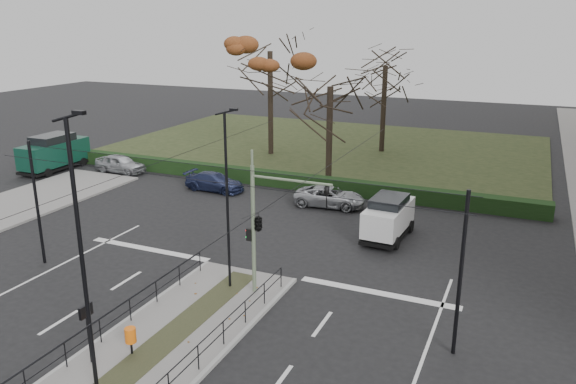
% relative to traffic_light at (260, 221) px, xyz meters
% --- Properties ---
extents(ground, '(140.00, 140.00, 0.00)m').
position_rel_traffic_light_xyz_m(ground, '(-1.49, -3.19, -3.36)').
color(ground, black).
rests_on(ground, ground).
extents(median_island, '(4.40, 15.00, 0.14)m').
position_rel_traffic_light_xyz_m(median_island, '(-1.49, -5.69, -3.29)').
color(median_island, slate).
rests_on(median_island, ground).
extents(park, '(38.00, 26.00, 0.10)m').
position_rel_traffic_light_xyz_m(park, '(-7.49, 28.81, -3.31)').
color(park, '#252F17').
rests_on(park, ground).
extents(hedge, '(38.00, 1.00, 1.00)m').
position_rel_traffic_light_xyz_m(hedge, '(-7.49, 15.41, -2.86)').
color(hedge, black).
rests_on(hedge, ground).
extents(median_railing, '(4.14, 13.24, 0.92)m').
position_rel_traffic_light_xyz_m(median_railing, '(-1.49, -5.79, -2.38)').
color(median_railing, black).
rests_on(median_railing, median_island).
extents(catenary, '(20.00, 34.00, 6.00)m').
position_rel_traffic_light_xyz_m(catenary, '(-1.49, -1.57, 0.06)').
color(catenary, black).
rests_on(catenary, ground).
extents(traffic_light, '(3.76, 2.16, 5.53)m').
position_rel_traffic_light_xyz_m(traffic_light, '(0.00, 0.00, 0.00)').
color(traffic_light, slate).
rests_on(traffic_light, median_island).
extents(litter_bin, '(0.39, 0.39, 0.99)m').
position_rel_traffic_light_xyz_m(litter_bin, '(-2.06, -5.94, -2.51)').
color(litter_bin, black).
rests_on(litter_bin, median_island).
extents(info_panel, '(0.12, 0.56, 2.14)m').
position_rel_traffic_light_xyz_m(info_panel, '(-3.00, -6.88, -1.54)').
color(info_panel, black).
rests_on(info_panel, median_island).
extents(streetlamp_median_near, '(0.74, 0.15, 8.80)m').
position_rel_traffic_light_xyz_m(streetlamp_median_near, '(-1.65, -8.10, 1.26)').
color(streetlamp_median_near, black).
rests_on(streetlamp_median_near, median_island).
extents(streetlamp_median_far, '(0.65, 0.13, 7.77)m').
position_rel_traffic_light_xyz_m(streetlamp_median_far, '(-1.48, -0.04, 0.74)').
color(streetlamp_median_far, black).
rests_on(streetlamp_median_far, median_island).
extents(parked_car_first, '(4.20, 1.86, 1.41)m').
position_rel_traffic_light_xyz_m(parked_car_first, '(-18.96, 13.87, -2.65)').
color(parked_car_first, '#9FA2A6').
rests_on(parked_car_first, ground).
extents(parked_car_third, '(4.30, 1.88, 1.23)m').
position_rel_traffic_light_xyz_m(parked_car_third, '(-9.82, 12.62, -2.74)').
color(parked_car_third, '#20284C').
rests_on(parked_car_third, ground).
extents(parked_car_fourth, '(4.62, 2.50, 1.23)m').
position_rel_traffic_light_xyz_m(parked_car_fourth, '(-1.42, 12.58, -2.74)').
color(parked_car_fourth, '#9FA2A6').
rests_on(parked_car_fourth, ground).
extents(white_van, '(2.15, 4.36, 2.31)m').
position_rel_traffic_light_xyz_m(white_van, '(3.27, 8.72, -2.15)').
color(white_van, silver).
rests_on(white_van, ground).
extents(green_van, '(2.38, 5.79, 2.81)m').
position_rel_traffic_light_xyz_m(green_van, '(-24.15, 12.45, -1.91)').
color(green_van, '#0B3224').
rests_on(green_van, ground).
extents(rust_tree, '(7.89, 7.89, 11.46)m').
position_rel_traffic_light_xyz_m(rust_tree, '(-10.97, 24.07, 5.44)').
color(rust_tree, black).
rests_on(rust_tree, park).
extents(bare_tree_center, '(5.68, 5.68, 9.91)m').
position_rel_traffic_light_xyz_m(bare_tree_center, '(-2.35, 28.96, 3.64)').
color(bare_tree_center, black).
rests_on(bare_tree_center, park).
extents(bare_tree_near, '(6.35, 6.35, 9.00)m').
position_rel_traffic_light_xyz_m(bare_tree_near, '(-3.36, 17.75, 3.01)').
color(bare_tree_near, black).
rests_on(bare_tree_near, park).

